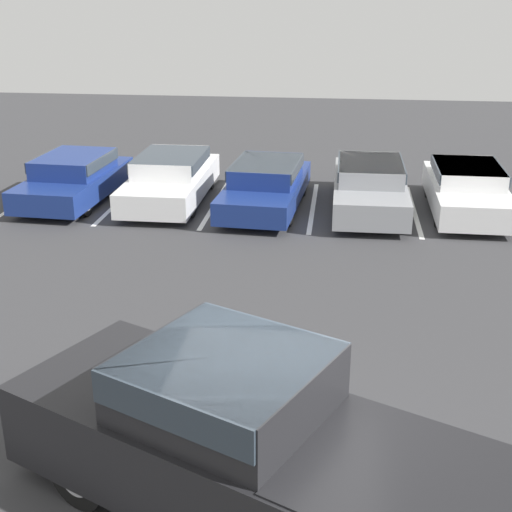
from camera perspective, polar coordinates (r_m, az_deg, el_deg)
ground_plane at (r=8.95m, az=1.59°, el=-16.99°), size 60.00×60.00×0.00m
stall_stripe_a at (r=20.66m, az=-17.74°, el=4.54°), size 0.12×4.52×0.01m
stall_stripe_b at (r=19.73m, az=-10.79°, el=4.42°), size 0.12×4.52×0.01m
stall_stripe_c at (r=19.11m, az=-3.28°, el=4.23°), size 0.12×4.52×0.01m
stall_stripe_d at (r=18.84m, az=4.58°, el=3.95°), size 0.12×4.52×0.01m
stall_stripe_e at (r=18.93m, az=12.51°, el=3.59°), size 0.12×4.52×0.01m
pickup_truck at (r=7.85m, az=-0.54°, el=-14.69°), size 5.87×4.25×1.89m
parked_sedan_a at (r=19.81m, az=-14.35°, el=6.18°), size 2.07×4.36×1.23m
parked_sedan_b at (r=19.29m, az=-6.83°, el=6.32°), size 1.84×4.68×1.25m
parked_sedan_c at (r=18.59m, az=0.80°, el=5.84°), size 2.11×4.74×1.20m
parked_sedan_d at (r=18.63m, az=9.08°, el=5.67°), size 1.81×4.75×1.24m
parked_sedan_e at (r=18.95m, az=16.50°, el=5.27°), size 1.84×4.48×1.21m
wheel_stop_curb at (r=22.41m, az=-9.83°, el=6.65°), size 1.89×0.20×0.14m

